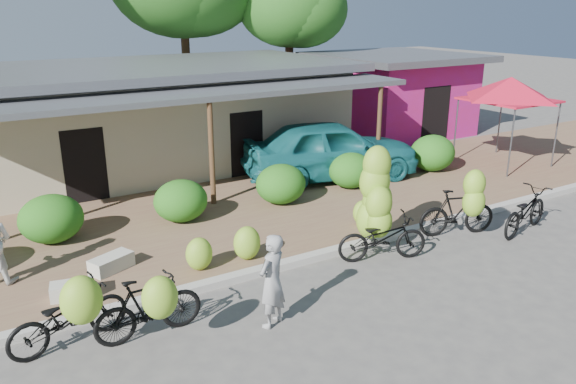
% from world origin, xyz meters
% --- Properties ---
extents(ground, '(100.00, 100.00, 0.00)m').
position_xyz_m(ground, '(0.00, 0.00, 0.00)').
color(ground, '#504D4A').
rests_on(ground, ground).
extents(sidewalk, '(60.00, 6.00, 0.12)m').
position_xyz_m(sidewalk, '(0.00, 5.00, 0.06)').
color(sidewalk, brown).
rests_on(sidewalk, ground).
extents(curb, '(60.00, 0.25, 0.15)m').
position_xyz_m(curb, '(0.00, 2.00, 0.07)').
color(curb, '#A8A399').
rests_on(curb, ground).
extents(shop_main, '(13.00, 8.50, 3.35)m').
position_xyz_m(shop_main, '(0.00, 10.93, 1.72)').
color(shop_main, '#BAA98C').
rests_on(shop_main, ground).
extents(shop_pink, '(6.00, 6.00, 3.25)m').
position_xyz_m(shop_pink, '(10.50, 10.99, 1.67)').
color(shop_pink, '#AF1B7D').
rests_on(shop_pink, ground).
extents(tree_near_right, '(4.62, 4.46, 7.00)m').
position_xyz_m(tree_near_right, '(7.31, 14.61, 5.28)').
color(tree_near_right, '#4D361F').
rests_on(tree_near_right, ground).
extents(hedge_1, '(1.39, 1.25, 1.08)m').
position_xyz_m(hedge_1, '(-4.10, 5.61, 0.66)').
color(hedge_1, '#134F12').
rests_on(hedge_1, sidewalk).
extents(hedge_2, '(1.32, 1.19, 1.03)m').
position_xyz_m(hedge_2, '(-1.19, 5.34, 0.63)').
color(hedge_2, '#134F12').
rests_on(hedge_2, sidewalk).
extents(hedge_3, '(1.36, 1.22, 1.06)m').
position_xyz_m(hedge_3, '(1.55, 5.20, 0.65)').
color(hedge_3, '#134F12').
rests_on(hedge_3, sidewalk).
extents(hedge_4, '(1.31, 1.18, 1.02)m').
position_xyz_m(hedge_4, '(3.96, 5.32, 0.63)').
color(hedge_4, '#134F12').
rests_on(hedge_4, sidewalk).
extents(hedge_5, '(1.47, 1.32, 1.15)m').
position_xyz_m(hedge_5, '(7.25, 5.39, 0.69)').
color(hedge_5, '#134F12').
rests_on(hedge_5, sidewalk).
extents(red_canopy, '(3.50, 3.50, 2.86)m').
position_xyz_m(red_canopy, '(9.84, 4.76, 2.61)').
color(red_canopy, '#59595E').
rests_on(red_canopy, sidewalk).
extents(bike_far_left, '(2.01, 1.41, 1.44)m').
position_xyz_m(bike_far_left, '(-4.55, 1.31, 0.59)').
color(bike_far_left, black).
rests_on(bike_far_left, ground).
extents(bike_left, '(1.78, 1.13, 1.36)m').
position_xyz_m(bike_left, '(-3.42, 0.88, 0.61)').
color(bike_left, black).
rests_on(bike_left, ground).
extents(bike_center, '(2.03, 1.49, 2.35)m').
position_xyz_m(bike_center, '(1.78, 1.53, 0.92)').
color(bike_center, black).
rests_on(bike_center, ground).
extents(bike_right, '(1.94, 1.40, 1.76)m').
position_xyz_m(bike_right, '(4.04, 1.30, 0.71)').
color(bike_right, black).
rests_on(bike_right, ground).
extents(bike_far_right, '(2.11, 1.13, 1.05)m').
position_xyz_m(bike_far_right, '(5.58, 0.71, 0.53)').
color(bike_far_right, black).
rests_on(bike_far_right, ground).
extents(loose_banana_a, '(0.54, 0.46, 0.68)m').
position_xyz_m(loose_banana_a, '(-1.87, 2.61, 0.46)').
color(loose_banana_a, '#81C130').
rests_on(loose_banana_a, sidewalk).
extents(loose_banana_b, '(0.57, 0.49, 0.72)m').
position_xyz_m(loose_banana_b, '(-0.83, 2.55, 0.48)').
color(loose_banana_b, '#81C130').
rests_on(loose_banana_b, sidewalk).
extents(loose_banana_c, '(0.48, 0.41, 0.60)m').
position_xyz_m(loose_banana_c, '(2.43, 2.86, 0.42)').
color(loose_banana_c, '#81C130').
rests_on(loose_banana_c, sidewalk).
extents(sack_near, '(0.94, 0.70, 0.30)m').
position_xyz_m(sack_near, '(-3.37, 3.50, 0.27)').
color(sack_near, beige).
rests_on(sack_near, sidewalk).
extents(sack_far, '(0.81, 0.53, 0.28)m').
position_xyz_m(sack_far, '(-4.26, 2.77, 0.26)').
color(sack_far, beige).
rests_on(sack_far, sidewalk).
extents(vendor, '(0.71, 0.61, 1.64)m').
position_xyz_m(vendor, '(-1.55, 0.26, 0.82)').
color(vendor, gray).
rests_on(vendor, ground).
extents(teal_van, '(5.63, 3.31, 1.80)m').
position_xyz_m(teal_van, '(4.01, 6.39, 1.02)').
color(teal_van, '#165F65').
rests_on(teal_van, sidewalk).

